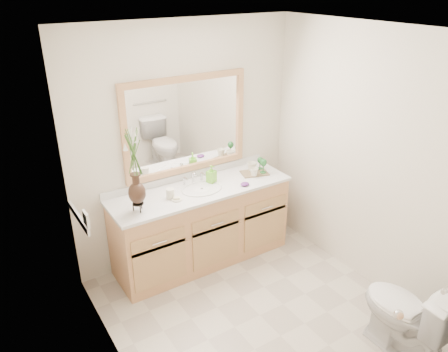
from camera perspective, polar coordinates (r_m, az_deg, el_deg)
floor at (r=4.06m, az=4.70°, el=-17.67°), size 2.60×2.60×0.00m
ceiling at (r=3.02m, az=6.34°, el=18.24°), size 2.40×2.60×0.02m
wall_back at (r=4.38m, az=-5.01°, el=4.13°), size 2.40×0.02×2.40m
wall_front at (r=2.64m, az=23.28°, el=-13.20°), size 2.40×0.02×2.40m
wall_left at (r=2.89m, az=-14.08°, el=-8.23°), size 0.02×2.60×2.40m
wall_right at (r=4.16m, az=18.64°, el=1.74°), size 0.02×2.60×2.40m
vanity at (r=4.50m, az=-2.92°, el=-6.53°), size 1.80×0.55×0.80m
counter at (r=4.30m, az=-3.04°, el=-1.80°), size 1.84×0.57×0.03m
sink at (r=4.31m, az=-2.91°, el=-2.35°), size 0.38×0.34×0.23m
mirror at (r=4.29m, az=-4.97°, el=6.60°), size 1.32×0.04×0.97m
switch_plate at (r=3.64m, az=-17.57°, el=-5.36°), size 0.02×0.12×0.12m
door at (r=2.57m, az=18.09°, el=-19.21°), size 0.80×0.03×2.00m
toilet at (r=3.78m, az=22.76°, el=-16.40°), size 0.42×0.75×0.74m
flower_vase at (r=3.75m, az=-11.70°, el=2.30°), size 0.18×0.18×0.75m
tumbler at (r=4.11m, az=-7.04°, el=-2.28°), size 0.08×0.08×0.10m
soap_dish at (r=4.09m, az=-6.21°, el=-3.04°), size 0.10×0.10×0.03m
soap_bottle at (r=4.39m, az=-1.66°, el=0.17°), size 0.10×0.10×0.16m
purple_dish at (r=4.34m, az=2.74°, el=-1.05°), size 0.11×0.09×0.03m
tray at (r=4.61m, az=4.00°, el=0.39°), size 0.32×0.25×0.01m
mug_left at (r=4.52m, az=3.94°, el=0.58°), size 0.11×0.11×0.09m
mug_right at (r=4.64m, az=3.67°, el=1.28°), size 0.11×0.10×0.10m
goblet_front at (r=4.58m, az=5.18°, el=1.65°), size 0.07×0.07×0.15m
goblet_back at (r=4.67m, az=4.74°, el=1.99°), size 0.06×0.06×0.14m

